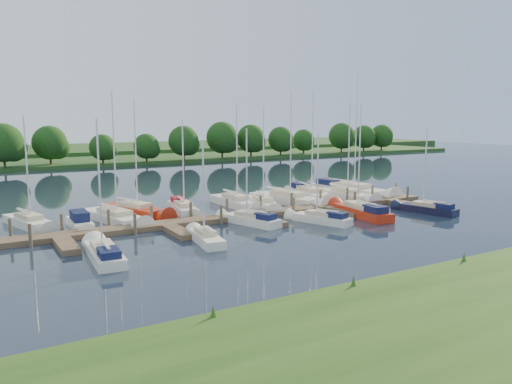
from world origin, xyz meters
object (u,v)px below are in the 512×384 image
dock (255,216)px  sailboat_n_0 (29,224)px  motorboat (80,224)px  sailboat_s_2 (250,220)px  sailboat_n_5 (236,203)px

dock → sailboat_n_0: size_ratio=4.33×
motorboat → sailboat_s_2: 13.52m
dock → sailboat_s_2: (-1.57, -1.83, 0.12)m
sailboat_n_0 → sailboat_n_5: sailboat_n_5 is taller
sailboat_n_5 → sailboat_n_0: bearing=-1.3°
sailboat_n_5 → motorboat: bearing=8.2°
sailboat_s_2 → motorboat: bearing=138.3°
dock → sailboat_n_0: 18.42m
motorboat → sailboat_n_5: (15.28, 2.46, -0.07)m
motorboat → sailboat_n_5: size_ratio=0.49×
motorboat → sailboat_s_2: (12.33, -5.54, -0.03)m
dock → motorboat: bearing=165.1°
dock → sailboat_n_5: 6.31m
sailboat_n_5 → sailboat_s_2: sailboat_n_5 is taller
motorboat → dock: bearing=166.6°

